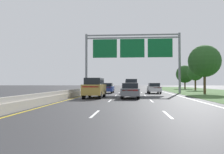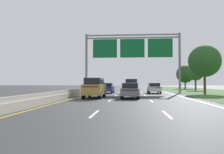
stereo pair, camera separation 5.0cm
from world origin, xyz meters
name	(u,v)px [view 2 (the right image)]	position (x,y,z in m)	size (l,w,h in m)	color
ground_plane	(130,93)	(0.00, 35.00, 0.00)	(220.00, 220.00, 0.00)	#333335
lane_striping	(130,93)	(0.00, 34.54, 0.00)	(11.96, 106.00, 0.01)	white
grass_verge_right	(224,93)	(13.95, 35.00, 0.01)	(14.00, 110.00, 0.02)	#3D602D
median_barrier_concrete	(88,91)	(-6.60, 35.00, 0.35)	(0.60, 110.00, 0.85)	#A8A399
overhead_sign_gantry	(132,51)	(0.30, 35.78, 6.67)	(15.06, 0.42, 9.42)	gray
pickup_truck_silver	(132,86)	(0.16, 34.94, 1.07)	(2.16, 5.46, 2.20)	#B2B5BA
car_grey_centre_lane_sedan	(130,90)	(-0.04, 22.85, 0.82)	(1.83, 4.40, 1.57)	slate
car_darkgreen_centre_lane_suv	(130,86)	(-0.08, 43.03, 1.10)	(1.93, 4.71, 2.11)	#193D23
car_white_right_lane_sedan	(154,88)	(3.57, 34.85, 0.82)	(1.85, 4.41, 1.57)	silver
car_blue_left_lane_sedan	(107,88)	(-3.56, 34.86, 0.82)	(1.90, 4.43, 1.57)	navy
car_gold_left_lane_suv	(94,88)	(-3.79, 23.16, 1.10)	(2.00, 4.74, 2.11)	#A38438
roadside_tree_mid	(205,61)	(10.82, 33.88, 4.78)	(4.68, 4.68, 7.13)	#4C3823
roadside_tree_far	(195,73)	(13.73, 49.76, 3.76)	(3.41, 3.41, 5.49)	#4C3823
roadside_tree_distant	(185,74)	(14.40, 62.34, 3.91)	(4.63, 4.63, 6.24)	#4C3823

